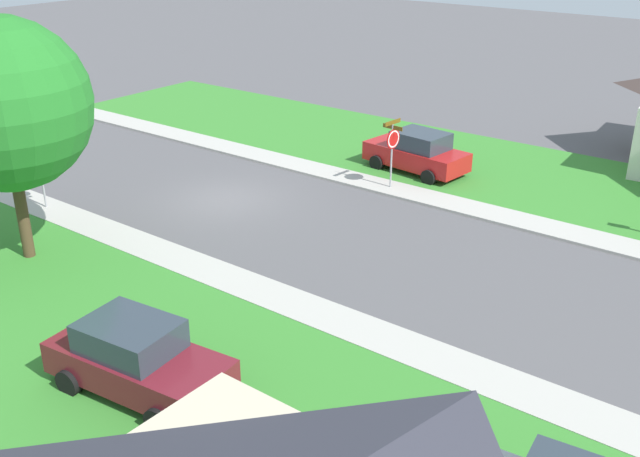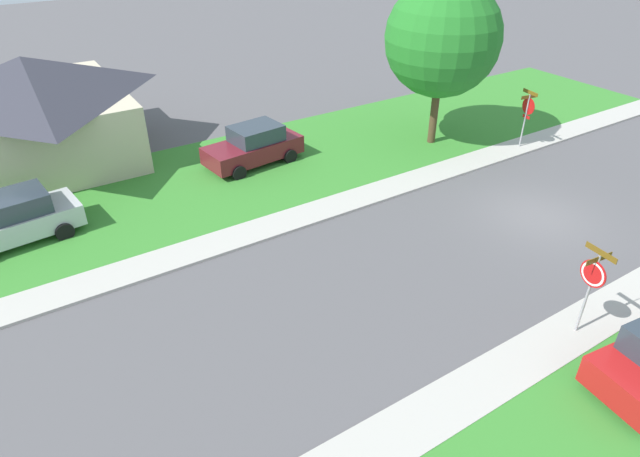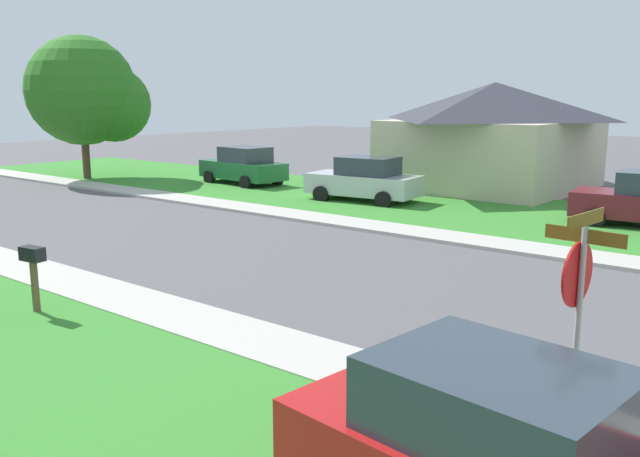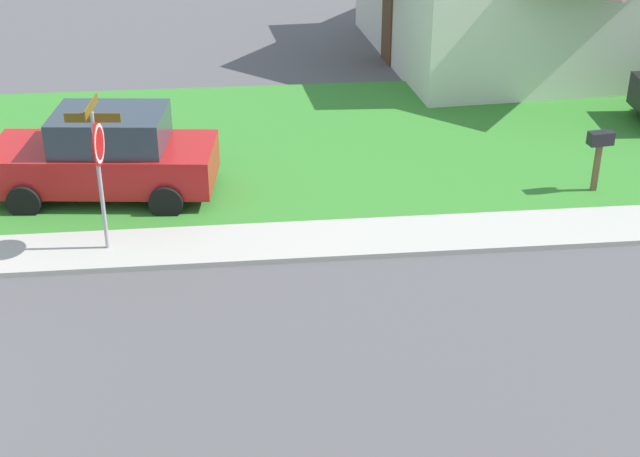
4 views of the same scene
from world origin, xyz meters
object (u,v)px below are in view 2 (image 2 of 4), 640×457
car_silver_far_down_street (14,219)px  house_right_setback (34,108)px  car_maroon_driveway_right (254,146)px  stop_sign_near_corner (527,110)px  tree_corner_large (441,40)px  stop_sign_far_corner (592,279)px

car_silver_far_down_street → house_right_setback: size_ratio=0.49×
car_maroon_driveway_right → stop_sign_near_corner: bearing=-114.6°
car_silver_far_down_street → house_right_setback: bearing=-16.9°
stop_sign_near_corner → car_silver_far_down_street: (4.00, 21.15, -1.00)m
stop_sign_near_corner → car_silver_far_down_street: size_ratio=0.62×
stop_sign_near_corner → car_maroon_driveway_right: (5.21, 11.39, -1.00)m
tree_corner_large → car_silver_far_down_street: bearing=86.9°
house_right_setback → tree_corner_large: bearing=-115.9°
car_silver_far_down_street → car_maroon_driveway_right: (1.21, -9.76, 0.00)m
car_maroon_driveway_right → house_right_setback: 9.63m
car_silver_far_down_street → house_right_setback: (6.82, -2.08, 1.50)m
stop_sign_near_corner → stop_sign_far_corner: bearing=136.4°
tree_corner_large → car_maroon_driveway_right: bearing=75.4°
stop_sign_far_corner → car_silver_far_down_street: 18.14m
car_maroon_driveway_right → house_right_setback: house_right_setback is taller
stop_sign_far_corner → tree_corner_large: (12.39, -5.98, 2.86)m
tree_corner_large → house_right_setback: tree_corner_large is taller
stop_sign_far_corner → tree_corner_large: bearing=-25.8°
car_maroon_driveway_right → tree_corner_large: (-2.20, -8.42, 3.87)m
stop_sign_near_corner → car_silver_far_down_street: 21.54m
stop_sign_far_corner → house_right_setback: house_right_setback is taller
car_maroon_driveway_right → car_silver_far_down_street: bearing=97.0°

